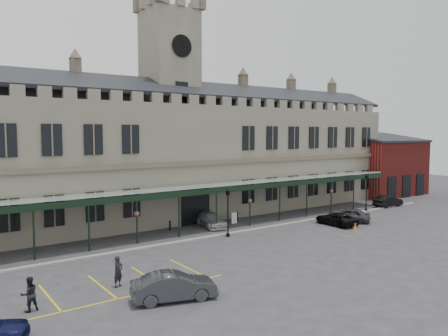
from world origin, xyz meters
TOP-DOWN VIEW (x-y plane):
  - ground at (0.00, 0.00)m, footprint 140.00×140.00m
  - station_building at (0.00, 15.91)m, footprint 60.00×10.36m
  - clock_tower at (0.00, 16.00)m, footprint 5.60×5.60m
  - canopy at (0.00, 7.46)m, footprint 50.00×4.10m
  - brick_annex at (34.00, 12.97)m, footprint 12.40×8.36m
  - kerb at (0.00, 5.50)m, footprint 60.00×0.40m
  - parking_markings at (-14.00, -1.50)m, footprint 16.00×6.00m
  - tree_behind_mid at (8.00, 25.00)m, footprint 6.00×6.00m
  - tree_behind_right at (24.00, 25.00)m, footprint 6.00×6.00m
  - lamp_post_mid at (-0.43, 4.81)m, footprint 0.41×0.41m
  - lamp_post_right at (20.10, 5.47)m, footprint 0.42×0.42m
  - traffic_cone at (11.40, 0.37)m, footprint 0.45×0.45m
  - sign_board at (3.37, 8.93)m, footprint 0.65×0.07m
  - bollard_left at (-3.41, 9.99)m, footprint 0.16×0.16m
  - bollard_right at (4.38, 9.73)m, footprint 0.17×0.17m
  - car_left_b at (-11.50, -5.34)m, footprint 4.96×2.93m
  - car_taxi at (0.63, 9.10)m, footprint 2.84×4.97m
  - car_van at (11.23, 2.45)m, footprint 2.22×4.54m
  - car_right_a at (13.34, 2.65)m, footprint 3.80×4.57m
  - car_right_b at (25.00, 5.86)m, footprint 4.26×1.59m
  - person_a at (-13.20, -1.59)m, footprint 0.81×0.70m
  - person_b at (-18.30, -2.34)m, footprint 0.97×0.80m

SIDE VIEW (x-z plane):
  - ground at x=0.00m, z-range 0.00..0.00m
  - parking_markings at x=-14.00m, z-range -0.01..0.01m
  - kerb at x=0.00m, z-range 0.00..0.12m
  - traffic_cone at x=11.40m, z-range -0.01..0.71m
  - bollard_left at x=-3.41m, z-range 0.00..0.92m
  - bollard_right at x=4.38m, z-range 0.00..0.97m
  - sign_board at x=3.37m, z-range -0.01..1.10m
  - car_van at x=11.23m, z-range 0.00..1.24m
  - car_taxi at x=0.63m, z-range 0.00..1.36m
  - car_right_b at x=25.00m, z-range 0.00..1.39m
  - car_right_a at x=13.34m, z-range 0.00..1.47m
  - car_left_b at x=-11.50m, z-range 0.00..1.54m
  - person_b at x=-18.30m, z-range 0.00..1.82m
  - person_a at x=-13.20m, z-range 0.00..1.86m
  - canopy at x=0.00m, z-range 0.25..4.55m
  - lamp_post_mid at x=-0.43m, z-range 0.41..4.79m
  - lamp_post_right at x=20.10m, z-range 0.42..4.89m
  - brick_annex at x=34.00m, z-range -0.46..8.77m
  - station_building at x=0.00m, z-range -2.18..15.12m
  - tree_behind_mid at x=8.00m, z-range 4.81..20.81m
  - tree_behind_right at x=24.00m, z-range 4.81..20.81m
  - clock_tower at x=0.00m, z-range 0.71..25.51m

